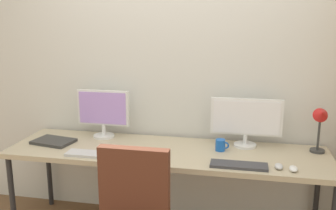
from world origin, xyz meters
TOP-DOWN VIEW (x-y plane):
  - wall_back at (0.00, 1.02)m, footprint 4.89×0.10m
  - desk at (0.00, 0.60)m, footprint 2.49×0.68m
  - monitor_left at (-0.60, 0.81)m, footprint 0.45×0.18m
  - monitor_right at (0.60, 0.81)m, footprint 0.56×0.18m
  - desk_lamp at (1.15, 0.77)m, footprint 0.11×0.15m
  - keyboard_left at (-0.56, 0.37)m, footprint 0.33×0.13m
  - keyboard_right at (0.56, 0.37)m, footprint 0.40×0.13m
  - mouse_left_side at (0.92, 0.37)m, footprint 0.06×0.10m
  - mouse_right_side at (0.83, 0.39)m, footprint 0.06×0.10m
  - laptop_closed at (-0.95, 0.58)m, footprint 0.36×0.28m
  - coffee_mug at (0.41, 0.67)m, footprint 0.11×0.08m

SIDE VIEW (x-z plane):
  - desk at x=0.00m, z-range 0.32..1.06m
  - keyboard_left at x=-0.56m, z-range 0.74..0.76m
  - keyboard_right at x=0.56m, z-range 0.74..0.76m
  - laptop_closed at x=-0.95m, z-range 0.74..0.76m
  - mouse_left_side at x=0.92m, z-range 0.74..0.77m
  - mouse_right_side at x=0.83m, z-range 0.74..0.77m
  - coffee_mug at x=0.41m, z-range 0.74..0.83m
  - monitor_right at x=0.60m, z-range 0.76..1.15m
  - monitor_left at x=-0.60m, z-range 0.76..1.17m
  - desk_lamp at x=1.15m, z-range 0.80..1.18m
  - wall_back at x=0.00m, z-range 0.00..2.60m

